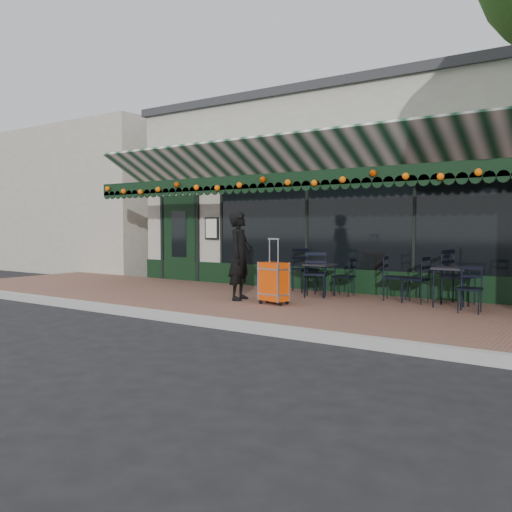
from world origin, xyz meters
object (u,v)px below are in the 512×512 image
Objects in this scene: chair_b_right at (395,278)px; chair_a_front at (470,289)px; chair_a_left at (415,279)px; chair_b_left at (344,277)px; woman at (240,256)px; chair_b_front at (315,274)px; cafe_table_b at (320,267)px; chair_a_right at (458,277)px; chair_solo at (305,270)px; suitcase at (274,282)px; cafe_table_a at (451,271)px.

chair_a_front is at bearing -125.68° from chair_b_right.
chair_b_left is at bearing -95.03° from chair_a_left.
chair_b_front is at bearing -55.11° from woman.
chair_a_left is 1.23m from chair_a_front.
cafe_table_b is at bearing -52.50° from woman.
woman is 1.69× the size of chair_a_right.
chair_a_front is 3.73m from chair_solo.
chair_a_right is (2.76, 1.80, 0.11)m from suitcase.
cafe_table_a is at bearing -69.38° from chair_solo.
chair_solo reaches higher than chair_b_right.
chair_a_right is (2.59, 0.36, -0.09)m from cafe_table_b.
woman is at bearing -151.23° from chair_b_front.
chair_a_right is at bearing 110.62° from chair_a_left.
chair_b_front reaches higher than chair_b_left.
chair_a_right is 1.18× the size of chair_b_right.
woman is 1.95× the size of chair_a_left.
suitcase is at bearing -167.96° from chair_a_front.
suitcase is 1.47m from cafe_table_b.
chair_b_left is at bearing -54.23° from woman.
suitcase is 2.59m from chair_a_left.
chair_a_left reaches higher than chair_b_left.
suitcase is at bearing -151.70° from cafe_table_a.
chair_solo reaches higher than chair_b_front.
chair_b_left is (1.37, 1.69, -0.46)m from woman.
cafe_table_a is 1.07× the size of cafe_table_b.
cafe_table_b is at bearing -179.58° from cafe_table_a.
chair_solo is at bearing 159.41° from chair_a_front.
woman is at bearing -43.58° from chair_b_left.
cafe_table_b is 1.90m from chair_a_left.
cafe_table_a is (2.72, 1.47, 0.23)m from suitcase.
cafe_table_b is at bearing -99.66° from chair_solo.
chair_b_left is 0.81× the size of chair_solo.
chair_b_front is at bearing -99.75° from cafe_table_b.
chair_b_left is (-2.61, 0.80, 0.00)m from chair_a_front.
chair_a_left is 0.93× the size of chair_solo.
chair_a_front is (2.97, -0.44, -0.20)m from cafe_table_b.
chair_a_right reaches higher than chair_solo.
chair_b_right is (1.08, -0.05, 0.04)m from chair_b_left.
woman is 2.59× the size of cafe_table_b.
chair_a_right is at bearing -10.43° from chair_b_front.
chair_a_right is (0.03, 0.34, -0.13)m from cafe_table_a.
woman is 1.88× the size of chair_b_front.
chair_a_front is 0.90× the size of chair_b_right.
chair_a_right reaches higher than cafe_table_a.
chair_b_front reaches higher than chair_a_left.
suitcase is (0.85, -0.12, -0.45)m from woman.
suitcase is 1.39× the size of chair_b_right.
woman is 2.98m from chair_b_right.
suitcase reaches higher than chair_a_front.
chair_a_left is 1.93m from chair_b_front.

